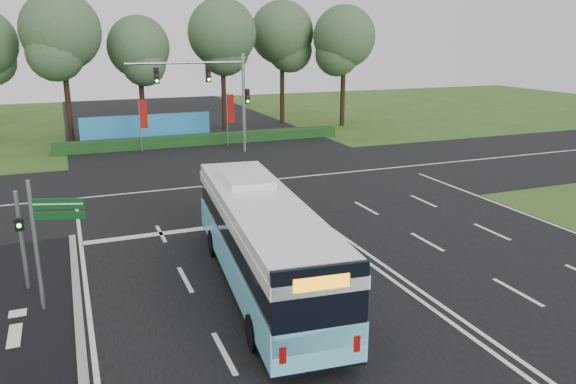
{
  "coord_description": "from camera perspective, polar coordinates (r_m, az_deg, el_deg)",
  "views": [
    {
      "loc": [
        -9.89,
        -17.81,
        8.11
      ],
      "look_at": [
        -1.99,
        2.0,
        2.18
      ],
      "focal_mm": 35.0,
      "sensor_mm": 36.0,
      "label": 1
    }
  ],
  "objects": [
    {
      "name": "road_cross",
      "position": [
        32.43,
        -3.27,
        1.07
      ],
      "size": [
        120.0,
        14.0,
        0.05
      ],
      "primitive_type": "cube",
      "color": "black",
      "rests_on": "ground"
    },
    {
      "name": "banner_flag_left",
      "position": [
        41.88,
        -14.55,
        7.41
      ],
      "size": [
        0.56,
        0.17,
        3.86
      ],
      "rotation": [
        0.0,
        0.0,
        -0.22
      ],
      "color": "gray",
      "rests_on": "ground"
    },
    {
      "name": "traffic_light_gantry",
      "position": [
        39.77,
        -7.06,
        10.45
      ],
      "size": [
        8.41,
        0.28,
        7.0
      ],
      "color": "gray",
      "rests_on": "ground"
    },
    {
      "name": "eucalyptus_row",
      "position": [
        49.1,
        -15.36,
        15.26
      ],
      "size": [
        41.77,
        9.67,
        12.51
      ],
      "color": "black",
      "rests_on": "ground"
    },
    {
      "name": "street_sign",
      "position": [
        18.06,
        -23.39,
        -3.59
      ],
      "size": [
        1.54,
        0.58,
        4.12
      ],
      "rotation": [
        0.0,
        0.0,
        -0.32
      ],
      "color": "gray",
      "rests_on": "ground"
    },
    {
      "name": "blue_hoarding",
      "position": [
        45.74,
        -14.16,
        6.25
      ],
      "size": [
        10.0,
        0.3,
        2.2
      ],
      "primitive_type": "cube",
      "color": "#2380BE",
      "rests_on": "ground"
    },
    {
      "name": "ground",
      "position": [
        21.93,
        6.83,
        -6.29
      ],
      "size": [
        120.0,
        120.0,
        0.0
      ],
      "primitive_type": "plane",
      "color": "#2F4F1A",
      "rests_on": "ground"
    },
    {
      "name": "road_main",
      "position": [
        21.92,
        6.83,
        -6.24
      ],
      "size": [
        20.0,
        120.0,
        0.04
      ],
      "primitive_type": "cube",
      "color": "black",
      "rests_on": "ground"
    },
    {
      "name": "hedge",
      "position": [
        44.13,
        -8.48,
        5.3
      ],
      "size": [
        22.0,
        1.2,
        0.8
      ],
      "primitive_type": "cube",
      "color": "#143613",
      "rests_on": "ground"
    },
    {
      "name": "pedestrian_signal",
      "position": [
        20.08,
        -25.47,
        -4.18
      ],
      "size": [
        0.29,
        0.42,
        3.39
      ],
      "rotation": [
        0.0,
        0.0,
        0.14
      ],
      "color": "gray",
      "rests_on": "ground"
    },
    {
      "name": "banner_flag_mid",
      "position": [
        43.1,
        -5.93,
        8.15
      ],
      "size": [
        0.59,
        0.06,
        4.0
      ],
      "rotation": [
        0.0,
        0.0,
        0.0
      ],
      "color": "gray",
      "rests_on": "ground"
    },
    {
      "name": "city_bus",
      "position": [
        18.4,
        -2.67,
        -4.94
      ],
      "size": [
        3.53,
        11.79,
        3.33
      ],
      "rotation": [
        0.0,
        0.0,
        -0.1
      ],
      "color": "#67D0EE",
      "rests_on": "ground"
    },
    {
      "name": "kerb_strip",
      "position": [
        16.86,
        -20.32,
        -14.04
      ],
      "size": [
        0.25,
        18.0,
        0.12
      ],
      "primitive_type": "cube",
      "color": "gray",
      "rests_on": "ground"
    }
  ]
}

